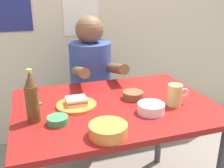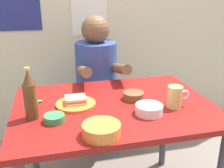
# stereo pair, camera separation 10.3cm
# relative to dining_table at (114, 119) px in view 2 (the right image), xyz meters

# --- Properties ---
(dining_table) EXTENTS (1.10, 0.80, 0.74)m
(dining_table) POSITION_rel_dining_table_xyz_m (0.00, 0.00, 0.00)
(dining_table) COLOR maroon
(dining_table) RESTS_ON ground
(stool) EXTENTS (0.34, 0.34, 0.45)m
(stool) POSITION_rel_dining_table_xyz_m (0.01, 0.63, -0.30)
(stool) COLOR #4C4C51
(stool) RESTS_ON ground
(person_seated) EXTENTS (0.33, 0.56, 0.72)m
(person_seated) POSITION_rel_dining_table_xyz_m (0.01, 0.62, 0.12)
(person_seated) COLOR #33478C
(person_seated) RESTS_ON stool
(plate_orange) EXTENTS (0.22, 0.22, 0.01)m
(plate_orange) POSITION_rel_dining_table_xyz_m (-0.21, 0.03, 0.10)
(plate_orange) COLOR orange
(plate_orange) RESTS_ON dining_table
(sandwich) EXTENTS (0.11, 0.09, 0.04)m
(sandwich) POSITION_rel_dining_table_xyz_m (-0.21, 0.03, 0.13)
(sandwich) COLOR beige
(sandwich) RESTS_ON plate_orange
(beer_mug) EXTENTS (0.13, 0.08, 0.12)m
(beer_mug) POSITION_rel_dining_table_xyz_m (0.31, -0.12, 0.15)
(beer_mug) COLOR #D1BC66
(beer_mug) RESTS_ON dining_table
(beer_bottle) EXTENTS (0.06, 0.06, 0.26)m
(beer_bottle) POSITION_rel_dining_table_xyz_m (-0.44, -0.07, 0.21)
(beer_bottle) COLOR #593819
(beer_bottle) RESTS_ON dining_table
(condiment_bowl_brown) EXTENTS (0.12, 0.12, 0.04)m
(condiment_bowl_brown) POSITION_rel_dining_table_xyz_m (0.13, 0.04, 0.12)
(condiment_bowl_brown) COLOR brown
(condiment_bowl_brown) RESTS_ON dining_table
(soup_bowl_orange) EXTENTS (0.17, 0.17, 0.05)m
(soup_bowl_orange) POSITION_rel_dining_table_xyz_m (-0.14, -0.31, 0.12)
(soup_bowl_orange) COLOR orange
(soup_bowl_orange) RESTS_ON dining_table
(dip_bowl_green) EXTENTS (0.10, 0.10, 0.03)m
(dip_bowl_green) POSITION_rel_dining_table_xyz_m (-0.33, -0.13, 0.11)
(dip_bowl_green) COLOR #388C4C
(dip_bowl_green) RESTS_ON dining_table
(rice_bowl_white) EXTENTS (0.14, 0.14, 0.05)m
(rice_bowl_white) POSITION_rel_dining_table_xyz_m (0.14, -0.16, 0.12)
(rice_bowl_white) COLOR silver
(rice_bowl_white) RESTS_ON dining_table
(spoon) EXTENTS (0.09, 0.10, 0.01)m
(spoon) POSITION_rel_dining_table_xyz_m (-0.42, 0.10, 0.10)
(spoon) COLOR #26A559
(spoon) RESTS_ON dining_table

